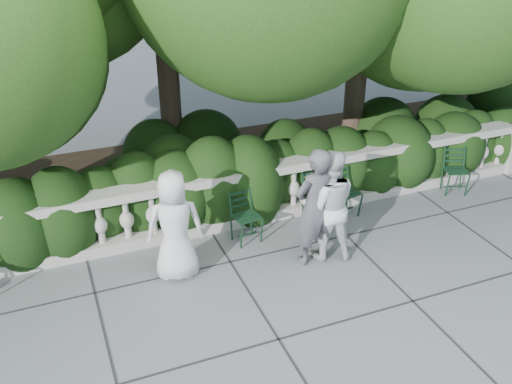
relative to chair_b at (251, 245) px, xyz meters
name	(u,v)px	position (x,y,z in m)	size (l,w,h in m)	color
ground	(282,285)	(0.04, -1.12, 0.00)	(90.00, 90.00, 0.00)	#595C61
balustrade	(238,198)	(0.04, 0.68, 0.49)	(12.00, 0.44, 1.00)	#9E998E
shrub_hedge	(216,193)	(0.04, 1.88, 0.00)	(15.00, 2.60, 1.70)	black
chair_b	(251,245)	(0.00, 0.00, 0.00)	(0.44, 0.48, 0.84)	black
chair_d	(350,219)	(1.86, 0.11, 0.00)	(0.44, 0.48, 0.84)	black
chair_e	(455,196)	(4.07, 0.13, 0.00)	(0.44, 0.48, 0.84)	black
chair_f	(320,222)	(1.35, 0.22, 0.00)	(0.44, 0.48, 0.84)	black
person_businessman	(175,226)	(-1.26, -0.33, 0.83)	(0.81, 0.52, 1.65)	silver
person_woman_grey	(315,207)	(0.71, -0.72, 0.91)	(0.67, 0.44, 1.83)	#46454A
person_casual_man	(328,205)	(0.96, -0.67, 0.87)	(0.85, 0.66, 1.74)	silver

